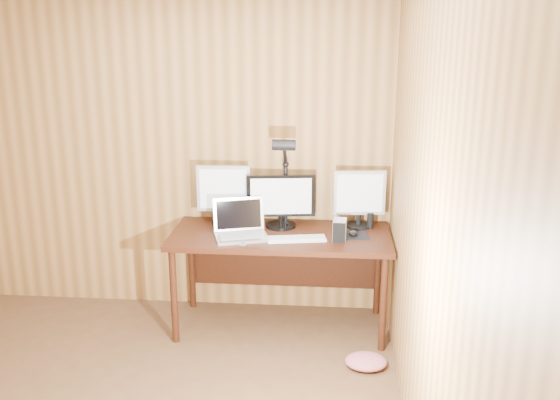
# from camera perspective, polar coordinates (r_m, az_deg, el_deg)

# --- Properties ---
(room_shell) EXTENTS (4.00, 4.00, 4.00)m
(room_shell) POSITION_cam_1_polar(r_m,az_deg,el_deg) (3.12, -19.90, -3.60)
(room_shell) COLOR #543820
(room_shell) RESTS_ON ground
(desk) EXTENTS (1.60, 0.70, 0.75)m
(desk) POSITION_cam_1_polar(r_m,az_deg,el_deg) (4.66, 0.13, -4.21)
(desk) COLOR black
(desk) RESTS_ON floor
(monitor_center) EXTENTS (0.51, 0.22, 0.40)m
(monitor_center) POSITION_cam_1_polar(r_m,az_deg,el_deg) (4.64, 0.09, -0.03)
(monitor_center) COLOR black
(monitor_center) RESTS_ON desk
(monitor_left) EXTENTS (0.40, 0.19, 0.46)m
(monitor_left) POSITION_cam_1_polar(r_m,az_deg,el_deg) (4.72, -5.17, 0.65)
(monitor_left) COLOR black
(monitor_left) RESTS_ON desk
(monitor_right) EXTENTS (0.39, 0.18, 0.44)m
(monitor_right) POSITION_cam_1_polar(r_m,az_deg,el_deg) (4.67, 7.27, 0.27)
(monitor_right) COLOR black
(monitor_right) RESTS_ON desk
(laptop) EXTENTS (0.43, 0.38, 0.26)m
(laptop) POSITION_cam_1_polar(r_m,az_deg,el_deg) (4.50, -3.65, -2.49)
(laptop) COLOR silver
(laptop) RESTS_ON desk
(keyboard) EXTENTS (0.43, 0.20, 0.02)m
(keyboard) POSITION_cam_1_polar(r_m,az_deg,el_deg) (4.42, 1.52, -3.55)
(keyboard) COLOR white
(keyboard) RESTS_ON desk
(mousepad) EXTENTS (0.24, 0.20, 0.00)m
(mousepad) POSITION_cam_1_polar(r_m,az_deg,el_deg) (4.54, 6.69, -3.25)
(mousepad) COLOR black
(mousepad) RESTS_ON desk
(mouse) EXTENTS (0.09, 0.12, 0.04)m
(mouse) POSITION_cam_1_polar(r_m,az_deg,el_deg) (4.53, 6.70, -3.00)
(mouse) COLOR black
(mouse) RESTS_ON mousepad
(hard_drive) EXTENTS (0.10, 0.14, 0.15)m
(hard_drive) POSITION_cam_1_polar(r_m,az_deg,el_deg) (4.43, 5.47, -2.74)
(hard_drive) COLOR silver
(hard_drive) RESTS_ON desk
(phone) EXTENTS (0.05, 0.09, 0.01)m
(phone) POSITION_cam_1_polar(r_m,az_deg,el_deg) (4.37, -3.38, -3.89)
(phone) COLOR silver
(phone) RESTS_ON desk
(speaker) EXTENTS (0.05, 0.05, 0.12)m
(speaker) POSITION_cam_1_polar(r_m,az_deg,el_deg) (4.70, 8.25, -1.91)
(speaker) COLOR black
(speaker) RESTS_ON desk
(desk_lamp) EXTENTS (0.17, 0.24, 0.73)m
(desk_lamp) POSITION_cam_1_polar(r_m,az_deg,el_deg) (4.55, 0.43, 2.83)
(desk_lamp) COLOR black
(desk_lamp) RESTS_ON desk
(fabric_pile) EXTENTS (0.33, 0.29, 0.09)m
(fabric_pile) POSITION_cam_1_polar(r_m,az_deg,el_deg) (4.36, 7.86, -14.42)
(fabric_pile) COLOR #B85964
(fabric_pile) RESTS_ON floor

